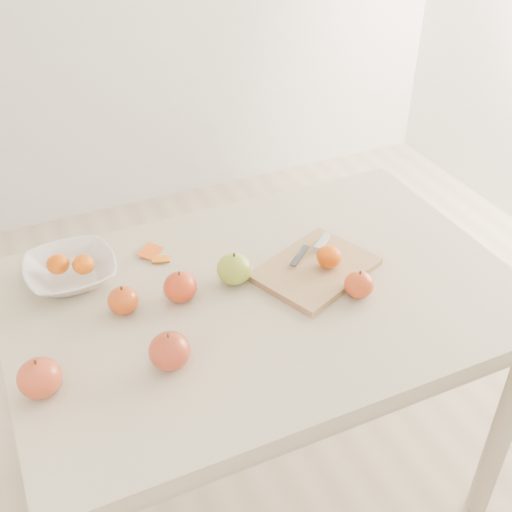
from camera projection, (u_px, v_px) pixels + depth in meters
name	position (u px, v px, depth m)	size (l,w,h in m)	color
ground	(263.00, 480.00, 1.97)	(3.50, 3.50, 0.00)	#C6B293
table	(264.00, 322.00, 1.58)	(1.20, 0.80, 0.75)	beige
cutting_board	(315.00, 269.00, 1.58)	(0.28, 0.21, 0.02)	tan
board_tangerine	(329.00, 256.00, 1.56)	(0.06, 0.06, 0.05)	#DB5B07
fruit_bowl	(71.00, 271.00, 1.54)	(0.22, 0.22, 0.05)	white
bowl_tangerine_near	(58.00, 264.00, 1.53)	(0.05, 0.05, 0.05)	#E25507
bowl_tangerine_far	(83.00, 264.00, 1.53)	(0.05, 0.05, 0.05)	#D46707
orange_peel_a	(151.00, 253.00, 1.65)	(0.06, 0.04, 0.00)	#D44F0F
orange_peel_b	(161.00, 260.00, 1.62)	(0.04, 0.04, 0.00)	orange
paring_knife	(319.00, 244.00, 1.64)	(0.16, 0.10, 0.01)	silver
apple_green	(234.00, 269.00, 1.53)	(0.08, 0.08, 0.08)	olive
apple_red_d	(40.00, 378.00, 1.25)	(0.09, 0.09, 0.08)	maroon
apple_red_a	(123.00, 300.00, 1.45)	(0.07, 0.07, 0.06)	#A72613
apple_red_c	(170.00, 351.00, 1.31)	(0.09, 0.09, 0.08)	maroon
apple_red_b	(180.00, 287.00, 1.48)	(0.08, 0.08, 0.07)	#A30A09
apple_red_e	(359.00, 284.00, 1.50)	(0.07, 0.07, 0.06)	#A5281B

